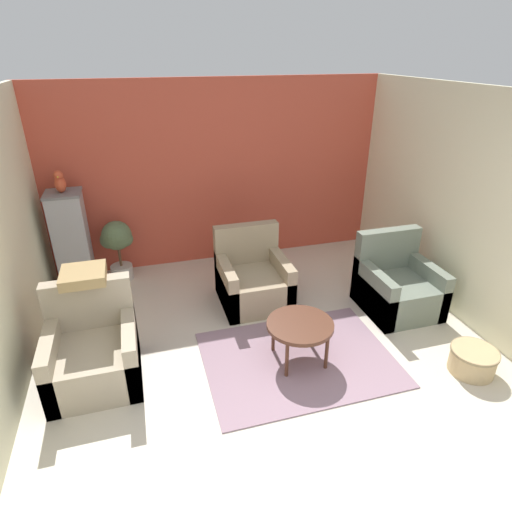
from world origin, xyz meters
TOP-DOWN VIEW (x-y plane):
  - ground_plane at (0.00, 0.00)m, footprint 20.00×20.00m
  - wall_back_accent at (0.00, 3.73)m, footprint 4.71×0.06m
  - wall_right at (2.32, 1.85)m, footprint 0.06×3.70m
  - area_rug at (0.25, 1.17)m, footprint 1.87×1.39m
  - coffee_table at (0.25, 1.17)m, footprint 0.65×0.65m
  - armchair_left at (-1.68, 1.47)m, footprint 0.80×0.82m
  - armchair_right at (1.70, 1.75)m, footprint 0.80×0.82m
  - armchair_middle at (0.11, 2.38)m, footprint 0.80×0.82m
  - birdcage at (-1.96, 3.34)m, footprint 0.45×0.45m
  - parrot at (-1.96, 3.34)m, footprint 0.13×0.23m
  - potted_plant at (-1.43, 3.40)m, footprint 0.42×0.38m
  - wicker_basket at (1.79, 0.55)m, footprint 0.44×0.44m
  - throw_pillow at (-1.68, 1.76)m, footprint 0.40×0.40m

SIDE VIEW (x-z plane):
  - ground_plane at x=0.00m, z-range 0.00..0.00m
  - area_rug at x=0.25m, z-range 0.00..0.01m
  - wicker_basket at x=1.79m, z-range 0.01..0.26m
  - armchair_left at x=-1.68m, z-range -0.17..0.73m
  - armchair_right at x=1.70m, z-range -0.17..0.73m
  - armchair_middle at x=0.11m, z-range -0.17..0.73m
  - coffee_table at x=0.25m, z-range 0.18..0.62m
  - potted_plant at x=-1.43m, z-range 0.12..0.94m
  - birdcage at x=-1.96m, z-range -0.01..1.28m
  - throw_pillow at x=-1.68m, z-range 0.90..1.00m
  - wall_back_accent at x=0.00m, z-range 0.00..2.50m
  - wall_right at x=2.32m, z-range 0.00..2.50m
  - parrot at x=-1.96m, z-range 1.27..1.54m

